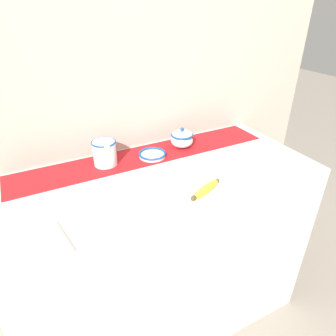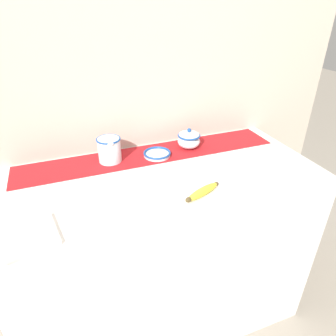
{
  "view_description": "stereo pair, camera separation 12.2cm",
  "coord_description": "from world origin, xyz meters",
  "views": [
    {
      "loc": [
        -0.48,
        -0.98,
        1.56
      ],
      "look_at": [
        0.0,
        -0.04,
        0.95
      ],
      "focal_mm": 32.0,
      "sensor_mm": 36.0,
      "label": 1
    },
    {
      "loc": [
        -0.37,
        -1.03,
        1.56
      ],
      "look_at": [
        0.0,
        -0.04,
        0.95
      ],
      "focal_mm": 32.0,
      "sensor_mm": 36.0,
      "label": 2
    }
  ],
  "objects": [
    {
      "name": "ground_plane",
      "position": [
        0.0,
        0.0,
        0.0
      ],
      "size": [
        12.0,
        12.0,
        0.0
      ],
      "primitive_type": "plane",
      "color": "gray"
    },
    {
      "name": "countertop",
      "position": [
        0.0,
        0.0,
        0.45
      ],
      "size": [
        1.35,
        0.61,
        0.9
      ],
      "primitive_type": "cube",
      "color": "silver",
      "rests_on": "ground_plane"
    },
    {
      "name": "back_wall",
      "position": [
        0.0,
        0.32,
        1.2
      ],
      "size": [
        2.15,
        0.04,
        2.4
      ],
      "primitive_type": "cube",
      "color": "beige",
      "rests_on": "ground_plane"
    },
    {
      "name": "table_runner",
      "position": [
        0.0,
        0.19,
        0.91
      ],
      "size": [
        1.24,
        0.2,
        0.0
      ],
      "primitive_type": "cube",
      "color": "#A8191E",
      "rests_on": "countertop"
    },
    {
      "name": "cream_pitcher",
      "position": [
        -0.19,
        0.19,
        0.97
      ],
      "size": [
        0.11,
        0.13,
        0.12
      ],
      "color": "white",
      "rests_on": "countertop"
    },
    {
      "name": "sugar_bowl",
      "position": [
        0.2,
        0.19,
        0.95
      ],
      "size": [
        0.11,
        0.11,
        0.1
      ],
      "color": "white",
      "rests_on": "countertop"
    },
    {
      "name": "small_dish",
      "position": [
        0.02,
        0.16,
        0.92
      ],
      "size": [
        0.13,
        0.13,
        0.02
      ],
      "color": "white",
      "rests_on": "countertop"
    },
    {
      "name": "banana",
      "position": [
        0.08,
        -0.2,
        0.92
      ],
      "size": [
        0.17,
        0.09,
        0.03
      ],
      "rotation": [
        0.0,
        0.0,
        0.38
      ],
      "color": "yellow",
      "rests_on": "countertop"
    },
    {
      "name": "spoon",
      "position": [
        0.27,
        0.05,
        0.91
      ],
      "size": [
        0.17,
        0.04,
        0.01
      ],
      "rotation": [
        0.0,
        0.0,
        0.14
      ],
      "color": "#B7B7BC",
      "rests_on": "countertop"
    },
    {
      "name": "napkin_stack",
      "position": [
        -0.53,
        -0.22,
        0.91
      ],
      "size": [
        0.19,
        0.19,
        0.01
      ],
      "primitive_type": "cube",
      "rotation": [
        0.0,
        0.0,
        0.17
      ],
      "color": "white",
      "rests_on": "countertop"
    }
  ]
}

